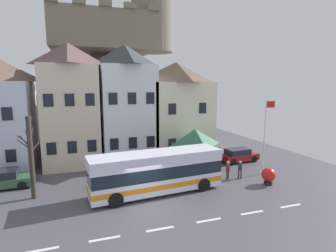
{
  "coord_description": "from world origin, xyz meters",
  "views": [
    {
      "loc": [
        -4.0,
        -16.12,
        7.9
      ],
      "look_at": [
        3.14,
        5.04,
        4.46
      ],
      "focal_mm": 28.71,
      "sensor_mm": 36.0,
      "label": 1
    }
  ],
  "objects_px": {
    "transit_bus": "(157,172)",
    "townhouse_03": "(176,109)",
    "townhouse_02": "(126,103)",
    "hilltop_castle": "(104,87)",
    "parked_car_01": "(239,155)",
    "pedestrian_01": "(228,169)",
    "bus_shelter": "(195,137)",
    "pedestrian_00": "(240,168)",
    "parked_car_00": "(1,179)",
    "public_bench": "(199,157)",
    "townhouse_01": "(71,105)",
    "flagpole": "(265,132)",
    "bare_tree_01": "(31,157)",
    "harbour_buoy": "(269,175)",
    "parked_car_02": "(197,159)"
  },
  "relations": [
    {
      "from": "transit_bus",
      "to": "pedestrian_01",
      "type": "height_order",
      "value": "transit_bus"
    },
    {
      "from": "pedestrian_01",
      "to": "flagpole",
      "type": "height_order",
      "value": "flagpole"
    },
    {
      "from": "parked_car_02",
      "to": "townhouse_01",
      "type": "bearing_deg",
      "value": 150.87
    },
    {
      "from": "parked_car_01",
      "to": "bare_tree_01",
      "type": "bearing_deg",
      "value": -174.82
    },
    {
      "from": "townhouse_02",
      "to": "pedestrian_00",
      "type": "xyz_separation_m",
      "value": [
        7.89,
        -9.75,
        -5.08
      ]
    },
    {
      "from": "townhouse_03",
      "to": "hilltop_castle",
      "type": "xyz_separation_m",
      "value": [
        -6.46,
        15.65,
        2.4
      ]
    },
    {
      "from": "flagpole",
      "to": "bare_tree_01",
      "type": "relative_size",
      "value": 1.13
    },
    {
      "from": "transit_bus",
      "to": "parked_car_00",
      "type": "distance_m",
      "value": 12.1
    },
    {
      "from": "parked_car_01",
      "to": "pedestrian_01",
      "type": "relative_size",
      "value": 2.58
    },
    {
      "from": "transit_bus",
      "to": "parked_car_01",
      "type": "xyz_separation_m",
      "value": [
        10.31,
        5.09,
        -0.87
      ]
    },
    {
      "from": "parked_car_02",
      "to": "public_bench",
      "type": "distance_m",
      "value": 1.64
    },
    {
      "from": "townhouse_01",
      "to": "townhouse_03",
      "type": "relative_size",
      "value": 1.14
    },
    {
      "from": "townhouse_01",
      "to": "townhouse_02",
      "type": "height_order",
      "value": "townhouse_02"
    },
    {
      "from": "townhouse_01",
      "to": "parked_car_02",
      "type": "relative_size",
      "value": 2.57
    },
    {
      "from": "transit_bus",
      "to": "harbour_buoy",
      "type": "relative_size",
      "value": 7.31
    },
    {
      "from": "transit_bus",
      "to": "townhouse_03",
      "type": "bearing_deg",
      "value": 57.55
    },
    {
      "from": "flagpole",
      "to": "pedestrian_01",
      "type": "bearing_deg",
      "value": -176.7
    },
    {
      "from": "hilltop_castle",
      "to": "pedestrian_00",
      "type": "bearing_deg",
      "value": -71.14
    },
    {
      "from": "transit_bus",
      "to": "pedestrian_00",
      "type": "bearing_deg",
      "value": -0.37
    },
    {
      "from": "townhouse_01",
      "to": "bare_tree_01",
      "type": "relative_size",
      "value": 2.04
    },
    {
      "from": "hilltop_castle",
      "to": "parked_car_01",
      "type": "bearing_deg",
      "value": -61.31
    },
    {
      "from": "flagpole",
      "to": "bare_tree_01",
      "type": "height_order",
      "value": "flagpole"
    },
    {
      "from": "townhouse_02",
      "to": "pedestrian_00",
      "type": "distance_m",
      "value": 13.54
    },
    {
      "from": "bus_shelter",
      "to": "parked_car_01",
      "type": "bearing_deg",
      "value": 9.9
    },
    {
      "from": "parked_car_00",
      "to": "parked_car_01",
      "type": "relative_size",
      "value": 1.1
    },
    {
      "from": "townhouse_02",
      "to": "parked_car_02",
      "type": "xyz_separation_m",
      "value": [
        5.98,
        -5.16,
        -5.32
      ]
    },
    {
      "from": "townhouse_03",
      "to": "harbour_buoy",
      "type": "distance_m",
      "value": 12.94
    },
    {
      "from": "townhouse_01",
      "to": "flagpole",
      "type": "relative_size",
      "value": 1.8
    },
    {
      "from": "parked_car_00",
      "to": "pedestrian_01",
      "type": "xyz_separation_m",
      "value": [
        17.58,
        -3.88,
        0.23
      ]
    },
    {
      "from": "parked_car_02",
      "to": "harbour_buoy",
      "type": "bearing_deg",
      "value": -71.71
    },
    {
      "from": "townhouse_03",
      "to": "pedestrian_00",
      "type": "relative_size",
      "value": 6.68
    },
    {
      "from": "pedestrian_01",
      "to": "parked_car_01",
      "type": "bearing_deg",
      "value": 47.95
    },
    {
      "from": "townhouse_02",
      "to": "townhouse_03",
      "type": "xyz_separation_m",
      "value": [
        5.69,
        -0.05,
        -0.81
      ]
    },
    {
      "from": "transit_bus",
      "to": "pedestrian_00",
      "type": "distance_m",
      "value": 7.58
    },
    {
      "from": "hilltop_castle",
      "to": "harbour_buoy",
      "type": "bearing_deg",
      "value": -69.8
    },
    {
      "from": "parked_car_02",
      "to": "public_bench",
      "type": "xyz_separation_m",
      "value": [
        0.9,
        1.36,
        -0.21
      ]
    },
    {
      "from": "parked_car_00",
      "to": "public_bench",
      "type": "distance_m",
      "value": 17.73
    },
    {
      "from": "townhouse_02",
      "to": "public_bench",
      "type": "xyz_separation_m",
      "value": [
        6.88,
        -3.8,
        -5.53
      ]
    },
    {
      "from": "townhouse_01",
      "to": "parked_car_00",
      "type": "distance_m",
      "value": 8.84
    },
    {
      "from": "townhouse_03",
      "to": "bare_tree_01",
      "type": "xyz_separation_m",
      "value": [
        -13.79,
        -8.54,
        -2.18
      ]
    },
    {
      "from": "bus_shelter",
      "to": "public_bench",
      "type": "height_order",
      "value": "bus_shelter"
    },
    {
      "from": "public_bench",
      "to": "bare_tree_01",
      "type": "bearing_deg",
      "value": -162.28
    },
    {
      "from": "harbour_buoy",
      "to": "hilltop_castle",
      "type": "bearing_deg",
      "value": 110.2
    },
    {
      "from": "parked_car_01",
      "to": "pedestrian_01",
      "type": "distance_m",
      "value": 5.75
    },
    {
      "from": "townhouse_02",
      "to": "hilltop_castle",
      "type": "bearing_deg",
      "value": 92.82
    },
    {
      "from": "townhouse_03",
      "to": "harbour_buoy",
      "type": "xyz_separation_m",
      "value": [
        3.58,
        -11.62,
        -4.43
      ]
    },
    {
      "from": "parked_car_01",
      "to": "bus_shelter",
      "type": "bearing_deg",
      "value": -174.85
    },
    {
      "from": "parked_car_02",
      "to": "bare_tree_01",
      "type": "relative_size",
      "value": 0.79
    },
    {
      "from": "bus_shelter",
      "to": "bare_tree_01",
      "type": "bearing_deg",
      "value": -170.06
    },
    {
      "from": "pedestrian_00",
      "to": "bus_shelter",
      "type": "bearing_deg",
      "value": 126.77
    }
  ]
}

